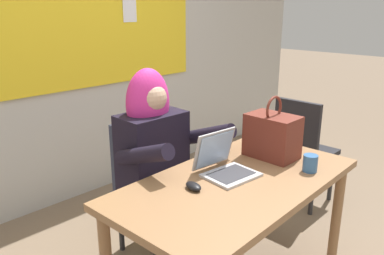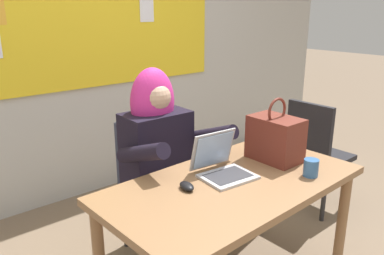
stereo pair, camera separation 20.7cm
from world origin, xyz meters
name	(u,v)px [view 2 (the right image)]	position (x,y,z in m)	size (l,w,h in m)	color
wall_back_bulletin	(92,30)	(0.00, 1.87, 1.42)	(6.11, 1.97, 2.81)	#B2B2AD
desk_main	(233,196)	(-0.14, 0.08, 0.64)	(1.42, 0.79, 0.73)	#8E6642
chair_at_desk	(152,177)	(-0.16, 0.82, 0.50)	(0.44, 0.44, 0.89)	#2D3347
person_costumed	(162,150)	(-0.16, 0.69, 0.73)	(0.60, 0.61, 1.24)	black
laptop	(222,166)	(-0.13, 0.18, 0.78)	(0.30, 0.30, 0.23)	#B7B7BC
computer_mouse	(187,186)	(-0.39, 0.17, 0.74)	(0.06, 0.10, 0.03)	black
handbag	(275,138)	(0.26, 0.14, 0.86)	(0.20, 0.30, 0.38)	maroon
coffee_mug	(311,168)	(0.22, -0.14, 0.77)	(0.08, 0.08, 0.10)	#336099
chair_extra_corner	(315,150)	(1.09, 0.37, 0.51)	(0.42, 0.42, 0.91)	black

